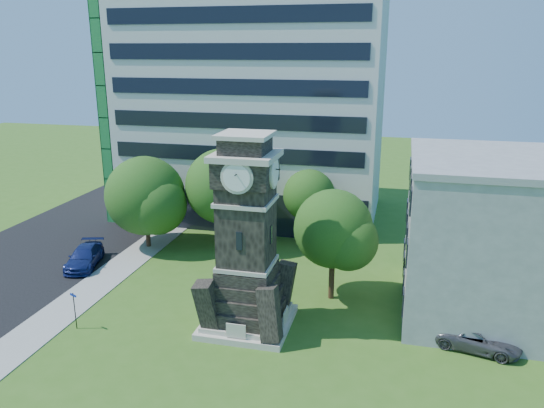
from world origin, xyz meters
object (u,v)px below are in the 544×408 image
(car_east_lot, at_px, (478,339))
(street_sign, at_px, (74,306))
(car_street_north, at_px, (85,257))
(clock_tower, at_px, (247,247))
(park_bench, at_px, (231,323))

(car_east_lot, distance_m, street_sign, 24.35)
(car_street_north, relative_size, car_east_lot, 1.10)
(clock_tower, height_order, car_street_north, clock_tower)
(clock_tower, relative_size, park_bench, 6.93)
(street_sign, bearing_deg, car_street_north, 141.35)
(clock_tower, bearing_deg, car_street_north, 158.83)
(clock_tower, xyz_separation_m, park_bench, (-0.81, -0.85, -4.80))
(park_bench, bearing_deg, street_sign, -162.16)
(clock_tower, height_order, car_east_lot, clock_tower)
(car_street_north, distance_m, park_bench, 16.14)
(park_bench, bearing_deg, clock_tower, 51.37)
(car_street_north, distance_m, car_east_lot, 29.74)
(car_east_lot, bearing_deg, clock_tower, 105.21)
(park_bench, xyz_separation_m, street_sign, (-9.47, -2.18, 1.04))
(clock_tower, bearing_deg, street_sign, -163.54)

